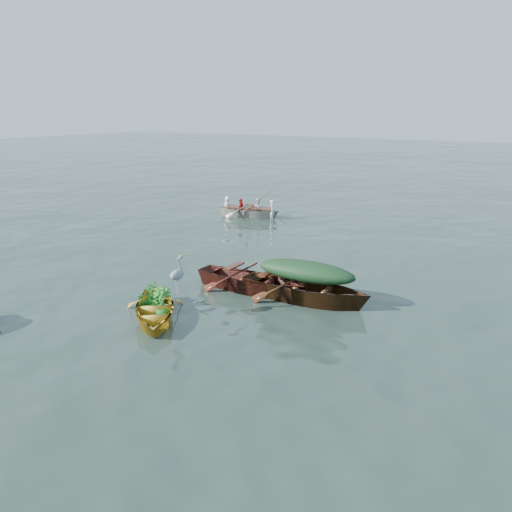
{
  "coord_description": "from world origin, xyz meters",
  "views": [
    {
      "loc": [
        6.94,
        -8.1,
        4.62
      ],
      "look_at": [
        -0.44,
        3.63,
        0.5
      ],
      "focal_mm": 35.0,
      "sensor_mm": 36.0,
      "label": 1
    }
  ],
  "objects": [
    {
      "name": "thwart_benches",
      "position": [
        0.29,
        2.23,
        0.52
      ],
      "size": [
        2.17,
        0.85,
        0.04
      ],
      "primitive_type": null,
      "rotation": [
        0.0,
        0.0,
        1.59
      ],
      "color": "#411B0F",
      "rests_on": "open_wooden_boat"
    },
    {
      "name": "rowed_boat",
      "position": [
        -4.78,
        10.01,
        0.0
      ],
      "size": [
        3.95,
        1.97,
        0.87
      ],
      "primitive_type": "imported",
      "rotation": [
        0.0,
        0.0,
        1.8
      ],
      "color": "white",
      "rests_on": "ground"
    },
    {
      "name": "green_tarp_boat",
      "position": [
        1.81,
        2.34,
        0.0
      ],
      "size": [
        4.67,
        1.75,
        1.08
      ],
      "primitive_type": "imported",
      "rotation": [
        0.0,
        0.0,
        1.64
      ],
      "color": "#492811",
      "rests_on": "ground"
    },
    {
      "name": "dinghy_weeds",
      "position": [
        -0.95,
        -0.03,
        0.71
      ],
      "size": [
        1.12,
        1.14,
        0.6
      ],
      "primitive_type": "imported",
      "rotation": [
        0.0,
        0.0,
        0.73
      ],
      "color": "#22691B",
      "rests_on": "yellow_dinghy"
    },
    {
      "name": "heron",
      "position": [
        -0.23,
        -0.05,
        0.87
      ],
      "size": [
        0.48,
        0.48,
        0.92
      ],
      "primitive_type": null,
      "rotation": [
        0.0,
        0.0,
        0.73
      ],
      "color": "#999EA2",
      "rests_on": "yellow_dinghy"
    },
    {
      "name": "ground",
      "position": [
        0.0,
        0.0,
        0.0
      ],
      "size": [
        140.0,
        140.0,
        0.0
      ],
      "primitive_type": "plane",
      "color": "#2C3E34",
      "rests_on": "ground"
    },
    {
      "name": "oars",
      "position": [
        -4.78,
        10.01,
        0.47
      ],
      "size": [
        1.17,
        2.67,
        0.06
      ],
      "primitive_type": null,
      "rotation": [
        0.0,
        0.0,
        1.8
      ],
      "color": "#A5663E",
      "rests_on": "rowed_boat"
    },
    {
      "name": "yellow_dinghy",
      "position": [
        -0.6,
        -0.45,
        0.0
      ],
      "size": [
        3.06,
        3.19,
        0.83
      ],
      "primitive_type": "imported",
      "rotation": [
        0.0,
        0.0,
        0.73
      ],
      "color": "gold",
      "rests_on": "ground"
    },
    {
      "name": "rowers",
      "position": [
        -4.78,
        10.01,
        0.82
      ],
      "size": [
        2.82,
        1.6,
        0.76
      ],
      "primitive_type": "imported",
      "rotation": [
        0.0,
        0.0,
        1.8
      ],
      "color": "white",
      "rests_on": "rowed_boat"
    },
    {
      "name": "open_wooden_boat",
      "position": [
        0.29,
        2.23,
        0.0
      ],
      "size": [
        4.33,
        1.43,
        1.0
      ],
      "primitive_type": "imported",
      "rotation": [
        0.0,
        0.0,
        1.59
      ],
      "color": "#5A2216",
      "rests_on": "ground"
    },
    {
      "name": "green_tarp_cover",
      "position": [
        1.81,
        2.34,
        0.8
      ],
      "size": [
        2.57,
        0.96,
        0.52
      ],
      "primitive_type": "ellipsoid",
      "rotation": [
        0.0,
        0.0,
        1.64
      ],
      "color": "#163617",
      "rests_on": "green_tarp_boat"
    }
  ]
}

